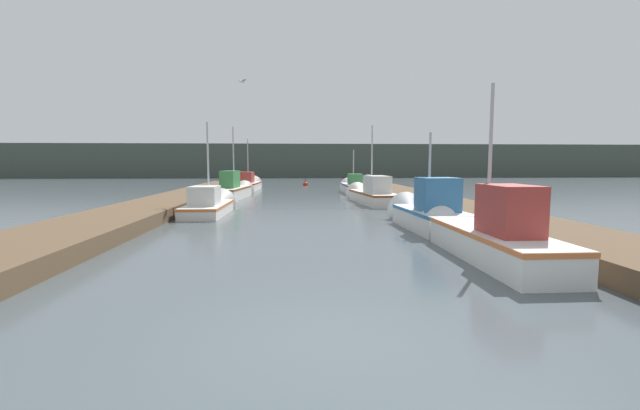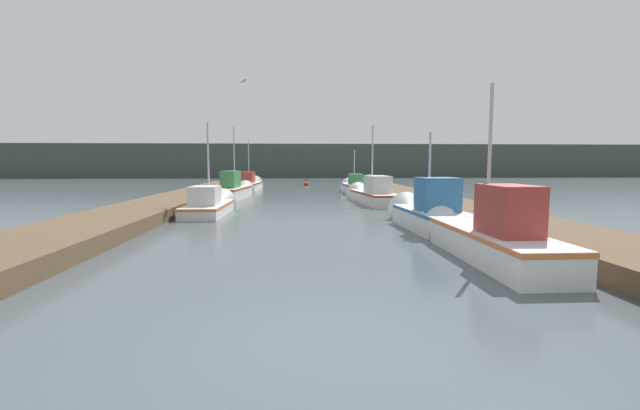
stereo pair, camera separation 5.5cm
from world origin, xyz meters
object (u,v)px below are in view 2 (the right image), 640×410
channel_buoy (306,184)px  mooring_piling_1 (426,202)px  fishing_boat_1 (426,212)px  fishing_boat_5 (354,187)px  fishing_boat_2 (211,205)px  fishing_boat_6 (250,184)px  fishing_boat_4 (235,189)px  fishing_boat_0 (482,234)px  mooring_piling_0 (369,183)px  seagull_lead (242,81)px  fishing_boat_3 (371,194)px

channel_buoy → mooring_piling_1: bearing=-79.3°
mooring_piling_1 → channel_buoy: bearing=100.7°
fishing_boat_1 → fishing_boat_5: (-0.08, 16.99, -0.07)m
fishing_boat_2 → fishing_boat_6: (-0.01, 16.33, 0.09)m
fishing_boat_4 → channel_buoy: size_ratio=6.26×
channel_buoy → fishing_boat_0: bearing=-84.1°
fishing_boat_5 → mooring_piling_0: 1.15m
fishing_boat_1 → fishing_boat_6: 22.55m
fishing_boat_0 → mooring_piling_0: (1.08, 21.40, 0.16)m
mooring_piling_1 → fishing_boat_1: bearing=-107.5°
fishing_boat_2 → mooring_piling_0: size_ratio=4.00×
mooring_piling_0 → seagull_lead: size_ratio=2.55×
fishing_boat_2 → fishing_boat_5: size_ratio=1.01×
fishing_boat_1 → fishing_boat_5: bearing=88.0°
fishing_boat_4 → fishing_boat_5: bearing=33.4°
fishing_boat_0 → mooring_piling_1: (1.16, 7.96, 0.02)m
fishing_boat_6 → mooring_piling_1: 19.73m
fishing_boat_3 → fishing_boat_4: bearing=149.1°
fishing_boat_6 → mooring_piling_0: (9.10, -4.02, 0.22)m
fishing_boat_2 → mooring_piling_0: (9.09, 12.31, 0.31)m
fishing_boat_5 → fishing_boat_6: fishing_boat_6 is taller
channel_buoy → seagull_lead: 22.23m
fishing_boat_1 → fishing_boat_4: bearing=120.1°
fishing_boat_1 → fishing_boat_6: size_ratio=0.87×
fishing_boat_1 → fishing_boat_5: size_ratio=0.90×
fishing_boat_6 → seagull_lead: size_ratio=10.49×
seagull_lead → fishing_boat_3: bearing=83.2°
fishing_boat_6 → mooring_piling_1: (9.19, -17.46, 0.07)m
fishing_boat_2 → fishing_boat_4: size_ratio=0.87×
fishing_boat_5 → channel_buoy: 10.30m
fishing_boat_6 → mooring_piling_0: size_ratio=4.11×
fishing_boat_5 → fishing_boat_4: bearing=-151.6°
fishing_boat_1 → mooring_piling_1: 3.78m
fishing_boat_0 → mooring_piling_0: bearing=86.9°
fishing_boat_2 → fishing_boat_4: 8.03m
fishing_boat_3 → fishing_boat_6: bearing=117.6°
seagull_lead → channel_buoy: bearing=136.1°
fishing_boat_3 → fishing_boat_1: bearing=-93.9°
fishing_boat_6 → mooring_piling_1: bearing=-58.8°
fishing_boat_4 → seagull_lead: 9.01m
fishing_boat_3 → fishing_boat_4: fishing_boat_4 is taller
fishing_boat_2 → channel_buoy: fishing_boat_2 is taller
fishing_boat_0 → fishing_boat_6: size_ratio=1.10×
mooring_piling_0 → channel_buoy: 10.66m
fishing_boat_2 → fishing_boat_3: (7.82, 4.27, 0.12)m
fishing_boat_4 → fishing_boat_5: (8.02, 4.23, -0.09)m
fishing_boat_0 → fishing_boat_6: 26.66m
fishing_boat_2 → seagull_lead: seagull_lead is taller
fishing_boat_0 → mooring_piling_0: 21.43m
fishing_boat_1 → fishing_boat_0: bearing=-92.7°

